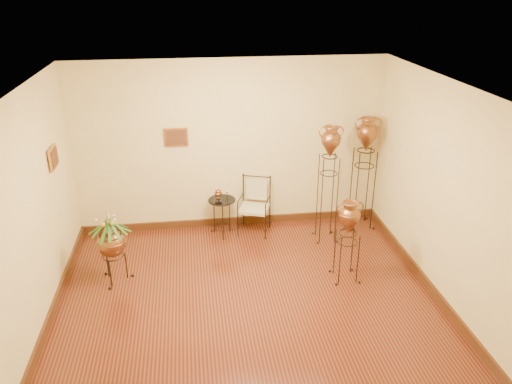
{
  "coord_description": "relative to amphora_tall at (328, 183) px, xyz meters",
  "views": [
    {
      "loc": [
        -0.64,
        -5.13,
        3.96
      ],
      "look_at": [
        0.25,
        1.3,
        1.1
      ],
      "focal_mm": 35.0,
      "sensor_mm": 36.0,
      "label": 1
    }
  ],
  "objects": [
    {
      "name": "amphora_mid",
      "position": [
        0.7,
        0.37,
        -0.01
      ],
      "size": [
        0.54,
        0.54,
        1.91
      ],
      "rotation": [
        0.0,
        0.0,
        0.33
      ],
      "color": "black",
      "rests_on": "ground"
    },
    {
      "name": "side_table",
      "position": [
        -1.63,
        0.37,
        -0.64
      ],
      "size": [
        0.54,
        0.54,
        0.79
      ],
      "rotation": [
        0.0,
        0.0,
        -0.3
      ],
      "color": "black",
      "rests_on": "ground"
    },
    {
      "name": "planter_urn",
      "position": [
        -3.22,
        -0.78,
        -0.33
      ],
      "size": [
        0.77,
        0.77,
        1.14
      ],
      "rotation": [
        0.0,
        0.0,
        0.32
      ],
      "color": "black",
      "rests_on": "ground"
    },
    {
      "name": "room_shell",
      "position": [
        -1.45,
        -1.77,
        0.76
      ],
      "size": [
        5.02,
        5.02,
        2.81
      ],
      "color": "#F4E49D",
      "rests_on": "ground"
    },
    {
      "name": "armchair",
      "position": [
        -1.11,
        0.37,
        -0.51
      ],
      "size": [
        0.65,
        0.63,
        0.93
      ],
      "rotation": [
        0.0,
        0.0,
        -0.34
      ],
      "color": "black",
      "rests_on": "ground"
    },
    {
      "name": "amphora_short",
      "position": [
        -0.02,
        -1.16,
        -0.37
      ],
      "size": [
        0.42,
        0.42,
        1.2
      ],
      "rotation": [
        0.0,
        0.0,
        -0.17
      ],
      "color": "black",
      "rests_on": "ground"
    },
    {
      "name": "ground",
      "position": [
        -1.45,
        -1.78,
        -0.97
      ],
      "size": [
        5.0,
        5.0,
        0.0
      ],
      "primitive_type": "plane",
      "color": "#5C2E16",
      "rests_on": "ground"
    },
    {
      "name": "amphora_tall",
      "position": [
        0.0,
        0.0,
        0.0
      ],
      "size": [
        0.49,
        0.49,
        1.9
      ],
      "rotation": [
        0.0,
        0.0,
        0.39
      ],
      "color": "black",
      "rests_on": "ground"
    }
  ]
}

